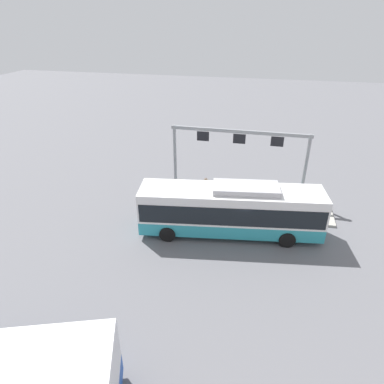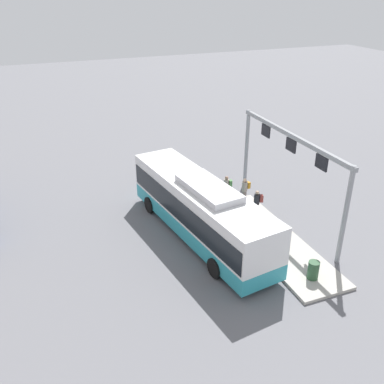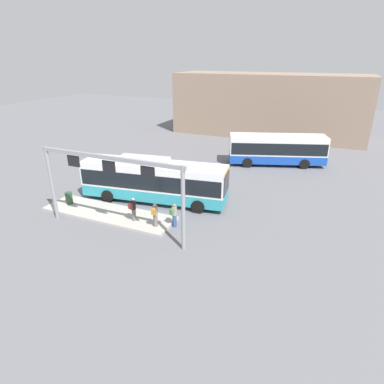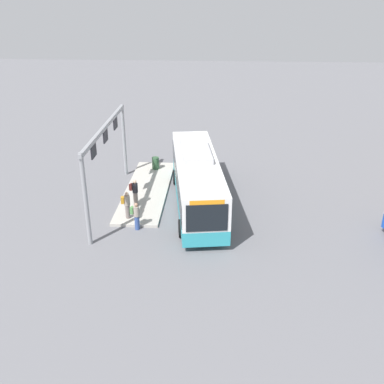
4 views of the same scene
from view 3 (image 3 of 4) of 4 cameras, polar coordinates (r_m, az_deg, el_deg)
name	(u,v)px [view 3 (image 3 of 4)]	position (r m, az deg, el deg)	size (l,w,h in m)	color
ground_plane	(155,201)	(26.31, -6.43, -1.48)	(120.00, 120.00, 0.00)	slate
platform_curb	(109,213)	(24.65, -14.20, -3.59)	(10.00, 2.80, 0.16)	#B2ADA3
bus_main	(154,179)	(25.63, -6.62, 2.22)	(11.53, 4.09, 3.46)	teal
bus_background_left	(277,148)	(35.53, 14.49, 7.36)	(10.01, 5.57, 3.10)	#1947AD
person_boarding	(174,215)	(21.89, -3.11, -3.96)	(0.44, 0.58, 1.67)	#334C8C
person_waiting_near	(155,214)	(21.69, -6.42, -3.86)	(0.39, 0.56, 1.67)	slate
person_waiting_mid	(133,209)	(22.68, -10.14, -2.87)	(0.44, 0.59, 1.67)	slate
platform_sign_gantry	(110,177)	(20.62, -14.02, 2.45)	(10.20, 0.24, 5.20)	gray
station_building	(268,105)	(49.17, 13.07, 14.44)	(26.13, 8.00, 8.40)	gray
trash_bin	(69,198)	(26.80, -20.50, -0.96)	(0.52, 0.52, 0.90)	#2D5133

